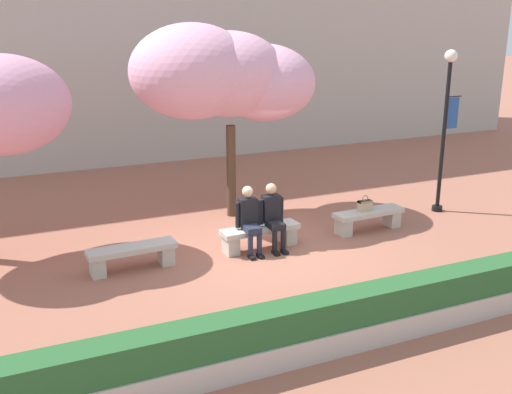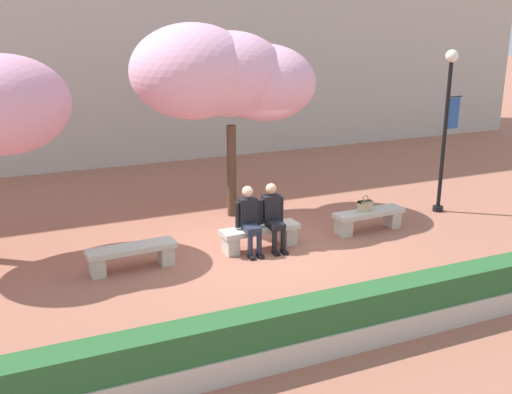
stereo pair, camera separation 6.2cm
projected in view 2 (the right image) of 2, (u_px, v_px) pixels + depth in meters
ground_plane at (260, 248)px, 11.78m from camera, size 100.00×100.00×0.00m
stone_bench_west_end at (132, 254)px, 10.72m from camera, size 1.61×0.48×0.45m
stone_bench_near_west at (260, 234)px, 11.69m from camera, size 1.61×0.48×0.45m
stone_bench_center at (369, 217)px, 12.66m from camera, size 1.61×0.48×0.45m
person_seated_left at (249, 217)px, 11.43m from camera, size 0.51×0.70×1.29m
person_seated_right at (273, 214)px, 11.62m from camera, size 0.51×0.69×1.29m
handbag at (365, 205)px, 12.56m from camera, size 0.30×0.15×0.34m
cherry_tree_main at (225, 76)px, 12.82m from camera, size 4.07×2.61×4.26m
lamp_post_with_banner at (447, 117)px, 13.38m from camera, size 0.54×0.28×3.69m
planter_hedge_foreground at (370, 315)px, 8.35m from camera, size 11.29×0.50×0.80m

